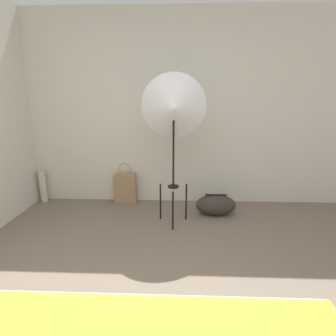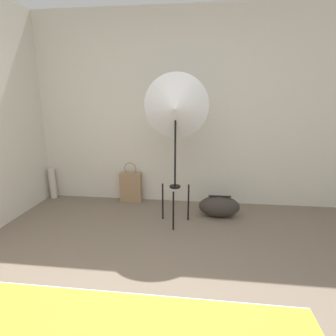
# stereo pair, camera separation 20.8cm
# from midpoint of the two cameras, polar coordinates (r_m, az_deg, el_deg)

# --- Properties ---
(wall_back) EXTENTS (8.00, 0.05, 2.60)m
(wall_back) POSITION_cam_midpoint_polar(r_m,az_deg,el_deg) (3.67, 1.16, 12.36)
(wall_back) COLOR beige
(wall_back) RESTS_ON ground_plane
(photo_umbrella) EXTENTS (0.73, 0.34, 1.74)m
(photo_umbrella) POSITION_cam_midpoint_polar(r_m,az_deg,el_deg) (2.91, 3.74, 12.78)
(photo_umbrella) COLOR black
(photo_umbrella) RESTS_ON ground_plane
(tote_bag) EXTENTS (0.30, 0.11, 0.58)m
(tote_bag) POSITION_cam_midpoint_polar(r_m,az_deg,el_deg) (3.83, -6.54, -4.12)
(tote_bag) COLOR #9E7A56
(tote_bag) RESTS_ON ground_plane
(duffel_bag) EXTENTS (0.51, 0.27, 0.28)m
(duffel_bag) POSITION_cam_midpoint_polar(r_m,az_deg,el_deg) (3.43, 12.81, -8.19)
(duffel_bag) COLOR #332D28
(duffel_bag) RESTS_ON ground_plane
(paper_roll) EXTENTS (0.10, 0.10, 0.46)m
(paper_roll) POSITION_cam_midpoint_polar(r_m,az_deg,el_deg) (4.27, -22.57, -3.09)
(paper_roll) COLOR beige
(paper_roll) RESTS_ON ground_plane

